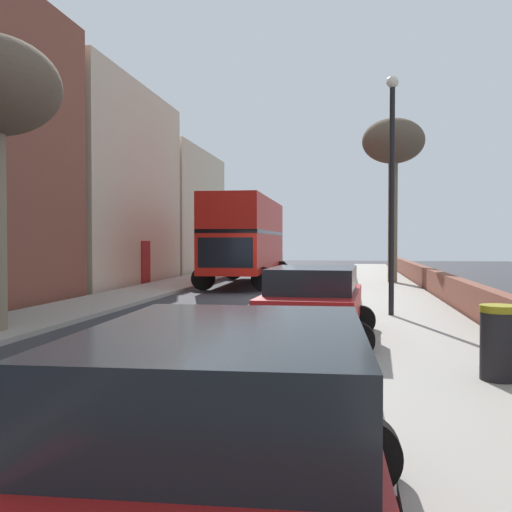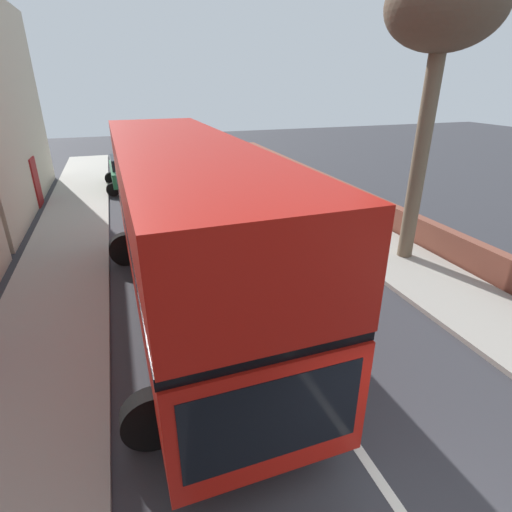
% 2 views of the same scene
% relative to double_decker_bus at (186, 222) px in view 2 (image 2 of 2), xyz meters
% --- Properties ---
extents(double_decker_bus, '(3.69, 10.33, 4.06)m').
position_rel_double_decker_bus_xyz_m(double_decker_bus, '(0.00, 0.00, 0.00)').
color(double_decker_bus, '#B6170F').
rests_on(double_decker_bus, ground).
extents(parked_car_green_left_2, '(2.50, 4.12, 1.67)m').
position_rel_double_decker_bus_xyz_m(parked_car_green_left_2, '(-0.80, 13.05, -1.40)').
color(parked_car_green_left_2, '#1E6038').
rests_on(parked_car_green_left_2, ground).
extents(street_tree_right_3, '(2.95, 2.95, 7.81)m').
position_rel_double_decker_bus_xyz_m(street_tree_right_3, '(6.93, 1.09, 4.29)').
color(street_tree_right_3, brown).
rests_on(street_tree_right_3, sidewalk_right).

